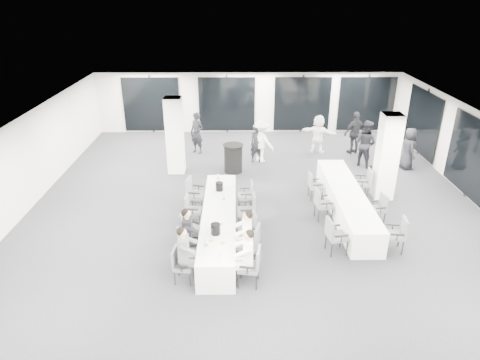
# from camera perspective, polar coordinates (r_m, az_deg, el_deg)

# --- Properties ---
(room) EXTENTS (14.04, 16.04, 2.84)m
(room) POSITION_cam_1_polar(r_m,az_deg,el_deg) (13.70, 5.63, 3.16)
(room) COLOR #222227
(room) RESTS_ON ground
(column_left) EXTENTS (0.60, 0.60, 2.80)m
(column_left) POSITION_cam_1_polar(r_m,az_deg,el_deg) (15.74, -8.68, 5.87)
(column_left) COLOR white
(column_left) RESTS_ON floor
(column_right) EXTENTS (0.60, 0.60, 2.80)m
(column_right) POSITION_cam_1_polar(r_m,az_deg,el_deg) (14.33, 18.99, 2.94)
(column_right) COLOR white
(column_right) RESTS_ON floor
(banquet_table_main) EXTENTS (0.90, 5.00, 0.75)m
(banquet_table_main) POSITION_cam_1_polar(r_m,az_deg,el_deg) (11.79, -2.80, -5.88)
(banquet_table_main) COLOR silver
(banquet_table_main) RESTS_ON floor
(banquet_table_side) EXTENTS (0.90, 5.00, 0.75)m
(banquet_table_side) POSITION_cam_1_polar(r_m,az_deg,el_deg) (13.35, 13.97, -2.82)
(banquet_table_side) COLOR silver
(banquet_table_side) RESTS_ON floor
(cocktail_table) EXTENTS (0.77, 0.77, 1.06)m
(cocktail_table) POSITION_cam_1_polar(r_m,az_deg,el_deg) (15.82, -0.90, 2.94)
(cocktail_table) COLOR black
(cocktail_table) RESTS_ON floor
(chair_main_left_near) EXTENTS (0.49, 0.53, 0.87)m
(chair_main_left_near) POSITION_cam_1_polar(r_m,az_deg,el_deg) (10.14, -7.96, -10.87)
(chair_main_left_near) COLOR #4E5055
(chair_main_left_near) RESTS_ON floor
(chair_main_left_second) EXTENTS (0.51, 0.54, 0.86)m
(chair_main_left_second) POSITION_cam_1_polar(r_m,az_deg,el_deg) (10.84, -7.43, -8.29)
(chair_main_left_second) COLOR #4E5055
(chair_main_left_second) RESTS_ON floor
(chair_main_left_mid) EXTENTS (0.51, 0.55, 0.91)m
(chair_main_left_mid) POSITION_cam_1_polar(r_m,az_deg,el_deg) (11.50, -7.03, -6.06)
(chair_main_left_mid) COLOR #4E5055
(chair_main_left_mid) RESTS_ON floor
(chair_main_left_fourth) EXTENTS (0.48, 0.52, 0.88)m
(chair_main_left_fourth) POSITION_cam_1_polar(r_m,az_deg,el_deg) (12.41, -6.53, -3.70)
(chair_main_left_fourth) COLOR #4E5055
(chair_main_left_fourth) RESTS_ON floor
(chair_main_left_far) EXTENTS (0.60, 0.64, 1.02)m
(chair_main_left_far) POSITION_cam_1_polar(r_m,az_deg,el_deg) (13.18, -6.22, -1.56)
(chair_main_left_far) COLOR #4E5055
(chair_main_left_far) RESTS_ON floor
(chair_main_right_near) EXTENTS (0.56, 0.60, 0.97)m
(chair_main_right_near) POSITION_cam_1_polar(r_m,az_deg,el_deg) (9.91, 1.66, -11.15)
(chair_main_right_near) COLOR #4E5055
(chair_main_right_near) RESTS_ON floor
(chair_main_right_second) EXTENTS (0.63, 0.66, 1.03)m
(chair_main_right_second) POSITION_cam_1_polar(r_m,az_deg,el_deg) (10.60, 1.51, -8.28)
(chair_main_right_second) COLOR #4E5055
(chair_main_right_second) RESTS_ON floor
(chair_main_right_mid) EXTENTS (0.53, 0.57, 0.92)m
(chair_main_right_mid) POSITION_cam_1_polar(r_m,az_deg,el_deg) (11.35, 1.32, -6.27)
(chair_main_right_mid) COLOR #4E5055
(chair_main_right_mid) RESTS_ON floor
(chair_main_right_fourth) EXTENTS (0.53, 0.59, 1.00)m
(chair_main_right_fourth) POSITION_cam_1_polar(r_m,az_deg,el_deg) (12.15, 1.22, -3.82)
(chair_main_right_fourth) COLOR #4E5055
(chair_main_right_fourth) RESTS_ON floor
(chair_main_right_far) EXTENTS (0.47, 0.52, 0.88)m
(chair_main_right_far) POSITION_cam_1_polar(r_m,az_deg,el_deg) (13.19, 1.03, -1.79)
(chair_main_right_far) COLOR #4E5055
(chair_main_right_far) RESTS_ON floor
(chair_side_left_near) EXTENTS (0.57, 0.61, 0.98)m
(chair_side_left_near) POSITION_cam_1_polar(r_m,az_deg,el_deg) (11.25, 12.45, -7.01)
(chair_side_left_near) COLOR #4E5055
(chair_side_left_near) RESTS_ON floor
(chair_side_left_mid) EXTENTS (0.54, 0.59, 0.96)m
(chair_side_left_mid) POSITION_cam_1_polar(r_m,az_deg,el_deg) (12.77, 10.80, -2.92)
(chair_side_left_mid) COLOR #4E5055
(chair_side_left_mid) RESTS_ON floor
(chair_side_left_far) EXTENTS (0.47, 0.52, 0.87)m
(chair_side_left_far) POSITION_cam_1_polar(r_m,az_deg,el_deg) (14.01, 9.79, -0.55)
(chair_side_left_far) COLOR #4E5055
(chair_side_left_far) RESTS_ON floor
(chair_side_right_near) EXTENTS (0.53, 0.57, 0.95)m
(chair_side_right_near) POSITION_cam_1_polar(r_m,az_deg,el_deg) (11.81, 20.32, -6.57)
(chair_side_right_near) COLOR #4E5055
(chair_side_right_near) RESTS_ON floor
(chair_side_right_mid) EXTENTS (0.51, 0.54, 0.86)m
(chair_side_right_mid) POSITION_cam_1_polar(r_m,az_deg,el_deg) (13.08, 18.07, -3.37)
(chair_side_right_mid) COLOR #4E5055
(chair_side_right_mid) RESTS_ON floor
(chair_side_right_far) EXTENTS (0.55, 0.60, 0.97)m
(chair_side_right_far) POSITION_cam_1_polar(r_m,az_deg,el_deg) (14.48, 16.21, -0.11)
(chair_side_right_far) COLOR #4E5055
(chair_side_right_far) RESTS_ON floor
(seated_guest_a) EXTENTS (0.50, 0.38, 1.44)m
(seated_guest_a) POSITION_cam_1_polar(r_m,az_deg,el_deg) (9.93, -7.16, -9.41)
(seated_guest_a) COLOR #56585D
(seated_guest_a) RESTS_ON floor
(seated_guest_b) EXTENTS (0.50, 0.38, 1.44)m
(seated_guest_b) POSITION_cam_1_polar(r_m,az_deg,el_deg) (10.67, -6.67, -6.81)
(seated_guest_b) COLOR black
(seated_guest_b) RESTS_ON floor
(seated_guest_c) EXTENTS (0.50, 0.38, 1.44)m
(seated_guest_c) POSITION_cam_1_polar(r_m,az_deg,el_deg) (9.76, 0.68, -9.85)
(seated_guest_c) COLOR white
(seated_guest_c) RESTS_ON floor
(seated_guest_d) EXTENTS (0.50, 0.38, 1.44)m
(seated_guest_d) POSITION_cam_1_polar(r_m,az_deg,el_deg) (10.50, 0.58, -7.18)
(seated_guest_d) COLOR white
(seated_guest_d) RESTS_ON floor
(standing_guest_a) EXTENTS (0.76, 0.69, 1.72)m
(standing_guest_a) POSITION_cam_1_polar(r_m,az_deg,el_deg) (16.68, 2.24, 5.24)
(standing_guest_a) COLOR black
(standing_guest_a) RESTS_ON floor
(standing_guest_c) EXTENTS (1.37, 1.24, 1.91)m
(standing_guest_c) POSITION_cam_1_polar(r_m,az_deg,el_deg) (16.71, 2.85, 5.59)
(standing_guest_c) COLOR white
(standing_guest_c) RESTS_ON floor
(standing_guest_d) EXTENTS (1.33, 1.06, 1.99)m
(standing_guest_d) POSITION_cam_1_polar(r_m,az_deg,el_deg) (18.15, 15.14, 6.44)
(standing_guest_d) COLOR black
(standing_guest_d) RESTS_ON floor
(standing_guest_e) EXTENTS (0.55, 0.88, 1.80)m
(standing_guest_e) POSITION_cam_1_polar(r_m,az_deg,el_deg) (17.21, 21.60, 4.26)
(standing_guest_e) COLOR black
(standing_guest_e) RESTS_ON floor
(standing_guest_f) EXTENTS (1.77, 1.29, 1.80)m
(standing_guest_f) POSITION_cam_1_polar(r_m,az_deg,el_deg) (17.95, 10.41, 6.38)
(standing_guest_f) COLOR white
(standing_guest_f) RESTS_ON floor
(standing_guest_g) EXTENTS (0.90, 0.86, 1.93)m
(standing_guest_g) POSITION_cam_1_polar(r_m,az_deg,el_deg) (17.67, -5.78, 6.59)
(standing_guest_g) COLOR black
(standing_guest_g) RESTS_ON floor
(standing_guest_h) EXTENTS (1.10, 1.13, 2.03)m
(standing_guest_h) POSITION_cam_1_polar(r_m,az_deg,el_deg) (16.93, 16.40, 5.09)
(standing_guest_h) COLOR black
(standing_guest_h) RESTS_ON floor
(ice_bucket_near) EXTENTS (0.24, 0.24, 0.27)m
(ice_bucket_near) POSITION_cam_1_polar(r_m,az_deg,el_deg) (10.57, -3.27, -6.54)
(ice_bucket_near) COLOR black
(ice_bucket_near) RESTS_ON banquet_table_main
(ice_bucket_far) EXTENTS (0.23, 0.23, 0.26)m
(ice_bucket_far) POSITION_cam_1_polar(r_m,az_deg,el_deg) (12.76, -2.77, -0.87)
(ice_bucket_far) COLOR black
(ice_bucket_far) RESTS_ON banquet_table_main
(water_bottle_a) EXTENTS (0.08, 0.08, 0.24)m
(water_bottle_a) POSITION_cam_1_polar(r_m,az_deg,el_deg) (10.06, -4.52, -8.43)
(water_bottle_a) COLOR silver
(water_bottle_a) RESTS_ON banquet_table_main
(water_bottle_b) EXTENTS (0.07, 0.07, 0.23)m
(water_bottle_b) POSITION_cam_1_polar(r_m,az_deg,el_deg) (12.11, -2.19, -2.36)
(water_bottle_b) COLOR silver
(water_bottle_b) RESTS_ON banquet_table_main
(water_bottle_c) EXTENTS (0.07, 0.07, 0.21)m
(water_bottle_c) POSITION_cam_1_polar(r_m,az_deg,el_deg) (13.44, -2.93, 0.35)
(water_bottle_c) COLOR silver
(water_bottle_c) RESTS_ON banquet_table_main
(plate_a) EXTENTS (0.18, 0.18, 0.03)m
(plate_a) POSITION_cam_1_polar(r_m,az_deg,el_deg) (10.33, -3.91, -8.15)
(plate_a) COLOR white
(plate_a) RESTS_ON banquet_table_main
(plate_b) EXTENTS (0.21, 0.21, 0.03)m
(plate_b) POSITION_cam_1_polar(r_m,az_deg,el_deg) (10.25, -2.31, -8.40)
(plate_b) COLOR white
(plate_b) RESTS_ON banquet_table_main
(plate_c) EXTENTS (0.20, 0.20, 0.03)m
(plate_c) POSITION_cam_1_polar(r_m,az_deg,el_deg) (10.99, -2.56, -5.95)
(plate_c) COLOR white
(plate_c) RESTS_ON banquet_table_main
(wine_glass) EXTENTS (0.07, 0.07, 0.18)m
(wine_glass) POSITION_cam_1_polar(r_m,az_deg,el_deg) (9.65, -2.68, -9.83)
(wine_glass) COLOR silver
(wine_glass) RESTS_ON banquet_table_main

